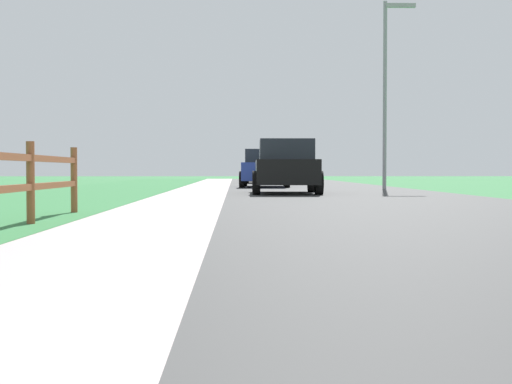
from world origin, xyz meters
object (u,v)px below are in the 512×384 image
parked_car_blue (265,169)px  parked_car_beige (263,169)px  parked_car_white (263,169)px  street_lamp (388,79)px  parked_suv_black (286,167)px

parked_car_blue → parked_car_beige: parked_car_blue is taller
parked_car_white → street_lamp: 22.14m
parked_car_white → street_lamp: street_lamp is taller
parked_suv_black → street_lamp: size_ratio=0.62×
parked_car_blue → street_lamp: 7.02m
parked_car_white → street_lamp: size_ratio=0.71×
parked_suv_black → parked_car_beige: size_ratio=0.97×
parked_car_blue → parked_car_beige: (0.28, 9.36, -0.03)m
parked_car_blue → parked_suv_black: bearing=-88.2°
parked_car_white → street_lamp: (3.73, -21.58, 3.25)m
parked_car_blue → street_lamp: (4.31, -4.47, 3.26)m
parked_suv_black → parked_car_white: parked_suv_black is taller
parked_car_blue → parked_car_white: 17.12m
parked_suv_black → parked_car_white: (0.31, 25.92, -0.03)m
parked_car_blue → parked_car_white: parked_car_blue is taller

